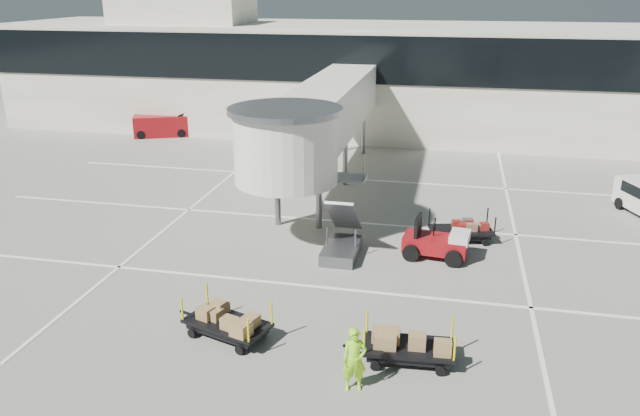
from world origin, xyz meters
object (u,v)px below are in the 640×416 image
Objects in this scene: box_cart_near at (409,346)px; belt_loader at (162,126)px; baggage_tug at (437,243)px; box_cart_far at (229,322)px; ground_worker at (354,360)px; suitcase_cart at (461,231)px.

belt_loader is at bearing 124.25° from box_cart_near.
belt_loader is (-21.16, 18.29, 0.15)m from baggage_tug.
box_cart_far reaches higher than box_cart_near.
ground_worker is (-1.93, -9.68, 0.33)m from baggage_tug.
ground_worker reaches higher than box_cart_near.
box_cart_far is at bearing -139.77° from suitcase_cart.
ground_worker reaches higher than box_cart_far.
box_cart_far is 30.00m from belt_loader.
suitcase_cart is at bearing 77.64° from box_cart_near.
box_cart_far is (-7.28, -9.85, 0.08)m from suitcase_cart.
suitcase_cart is 1.80× the size of ground_worker.
box_cart_near is at bearing -86.47° from baggage_tug.
box_cart_near is 1.76× the size of ground_worker.
baggage_tug is 7.96m from box_cart_near.
box_cart_far is (-6.32, -7.78, -0.10)m from baggage_tug.
box_cart_far is 0.76× the size of belt_loader.
suitcase_cart is 0.76× the size of belt_loader.
box_cart_near is at bearing 33.25° from ground_worker.
box_cart_far is at bearing 138.74° from ground_worker.
box_cart_near is (-1.48, -10.02, 0.07)m from suitcase_cart.
suitcase_cart is at bearing 71.77° from box_cart_far.
suitcase_cart is at bearing -59.11° from belt_loader.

